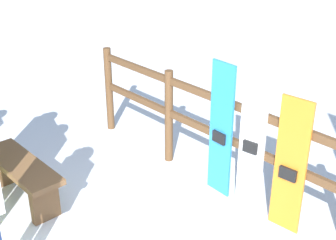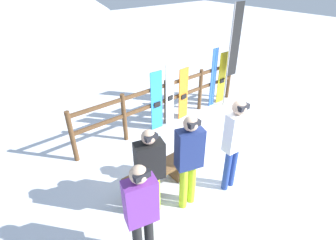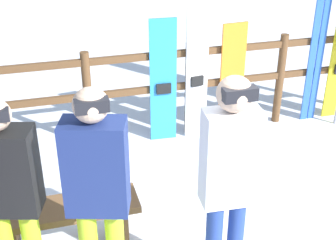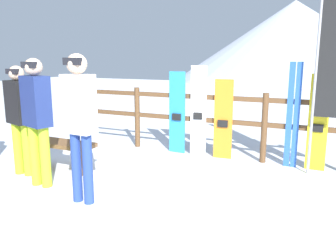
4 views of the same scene
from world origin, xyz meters
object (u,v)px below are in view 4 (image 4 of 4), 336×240
snowboard_orange (223,120)px  snowboard_yellow (318,123)px  person_white (79,116)px  person_navy (37,113)px  bench (60,149)px  rental_flag (327,62)px  snowboard_white (198,112)px  person_black (20,113)px  snowboard_blue (177,113)px  ski_pair_blue (293,116)px

snowboard_orange → snowboard_yellow: size_ratio=0.92×
person_white → person_navy: (-0.85, 0.18, -0.05)m
bench → rental_flag: rental_flag is taller
snowboard_white → rental_flag: (1.97, -0.22, 0.88)m
person_black → snowboard_yellow: bearing=27.0°
person_black → snowboard_orange: 3.22m
person_white → snowboard_orange: (1.06, 2.43, -0.38)m
rental_flag → snowboard_white: bearing=173.6°
person_white → snowboard_blue: size_ratio=1.19×
person_black → ski_pair_blue: size_ratio=0.97×
snowboard_orange → rental_flag: rental_flag is taller
bench → rental_flag: 4.13m
person_black → ski_pair_blue: 4.13m
snowboard_white → ski_pair_blue: ski_pair_blue is taller
person_navy → rental_flag: rental_flag is taller
bench → snowboard_yellow: snowboard_yellow is taller
bench → person_black: 0.79m
person_white → snowboard_orange: person_white is taller
person_white → snowboard_orange: 2.67m
snowboard_blue → rental_flag: size_ratio=0.54×
ski_pair_blue → rental_flag: rental_flag is taller
person_navy → snowboard_orange: 2.97m
bench → ski_pair_blue: bearing=27.1°
person_navy → person_black: bearing=158.6°
rental_flag → bench: bearing=-158.5°
snowboard_blue → person_black: bearing=-129.0°
snowboard_white → snowboard_orange: bearing=-0.0°
snowboard_white → person_navy: bearing=-123.1°
bench → person_navy: size_ratio=0.69×
person_black → person_navy: bearing=-21.4°
ski_pair_blue → snowboard_yellow: size_ratio=1.12×
person_navy → person_black: person_navy is taller
snowboard_yellow → snowboard_white: bearing=180.0°
person_white → rental_flag: rental_flag is taller
ski_pair_blue → snowboard_blue: bearing=-179.9°
ski_pair_blue → snowboard_yellow: bearing=-0.5°
person_white → snowboard_yellow: 3.52m
person_white → snowboard_yellow: person_white is taller
snowboard_blue → snowboard_yellow: 2.33m
snowboard_blue → snowboard_white: snowboard_white is taller
snowboard_blue → rental_flag: bearing=-5.3°
person_white → snowboard_white: person_white is taller
person_navy → snowboard_blue: bearing=64.8°
snowboard_white → person_white: bearing=-104.1°
snowboard_blue → snowboard_white: size_ratio=0.93×
person_white → ski_pair_blue: bearing=48.2°
person_navy → rental_flag: bearing=30.6°
rental_flag → person_white: bearing=-139.4°
person_navy → snowboard_blue: (1.06, 2.24, -0.27)m
snowboard_orange → person_navy: bearing=-130.5°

